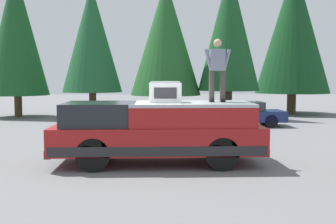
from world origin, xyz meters
TOP-DOWN VIEW (x-y plane):
  - ground_plane at (0.00, 0.00)m, footprint 90.00×90.00m
  - pickup_truck at (-0.05, -0.43)m, footprint 2.01×5.54m
  - compressor_unit at (-0.03, -0.62)m, footprint 0.65×0.84m
  - person_on_truck_bed at (0.12, -2.04)m, footprint 0.29×0.72m
  - parked_car_navy at (8.28, -4.49)m, footprint 1.64×4.10m
  - parked_car_grey at (7.65, 0.54)m, footprint 1.64×4.10m
  - conifer_far_left at (14.74, -9.16)m, footprint 4.62×4.62m
  - conifer_left at (12.35, -4.66)m, footprint 3.49×3.49m
  - conifer_center_left at (13.08, -1.09)m, footprint 4.10×4.10m
  - conifer_center_right at (12.65, 3.11)m, footprint 3.37×3.37m
  - conifer_right at (13.26, 7.53)m, footprint 3.61×3.61m

SIDE VIEW (x-z plane):
  - ground_plane at x=0.00m, z-range 0.00..0.00m
  - parked_car_navy at x=8.28m, z-range 0.00..1.16m
  - parked_car_grey at x=7.65m, z-range 0.00..1.16m
  - pickup_truck at x=-0.05m, z-range 0.05..1.70m
  - compressor_unit at x=-0.03m, z-range 1.65..2.21m
  - person_on_truck_bed at x=0.12m, z-range 1.71..3.40m
  - conifer_center_right at x=12.65m, z-range 0.73..8.32m
  - conifer_center_left at x=13.08m, z-range 0.63..8.60m
  - conifer_right at x=13.26m, z-range 0.63..9.30m
  - conifer_left at x=12.35m, z-range 0.77..9.29m
  - conifer_far_left at x=14.74m, z-range 0.65..10.00m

